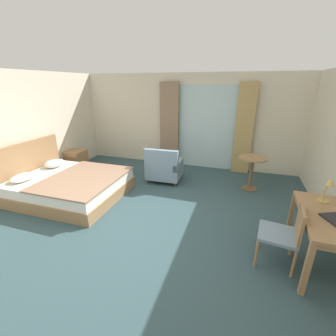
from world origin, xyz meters
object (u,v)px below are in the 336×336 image
(desk_chair, at_px, (285,232))
(desk_lamp, at_px, (329,186))
(armchair_by_window, at_px, (164,168))
(bed, at_px, (68,184))
(nightstand, at_px, (77,160))
(writing_desk, at_px, (329,222))
(round_cafe_table, at_px, (252,166))
(closed_book, at_px, (336,219))

(desk_chair, height_order, desk_lamp, desk_lamp)
(desk_lamp, bearing_deg, armchair_by_window, 149.47)
(bed, height_order, nightstand, bed)
(nightstand, distance_m, desk_chair, 5.30)
(bed, xyz_separation_m, desk_lamp, (4.49, -0.33, 0.75))
(writing_desk, height_order, armchair_by_window, armchair_by_window)
(armchair_by_window, height_order, round_cafe_table, armchair_by_window)
(round_cafe_table, bearing_deg, nightstand, -177.88)
(nightstand, xyz_separation_m, writing_desk, (5.34, -1.96, 0.38))
(bed, height_order, round_cafe_table, bed)
(nightstand, xyz_separation_m, closed_book, (5.36, -2.07, 0.49))
(nightstand, relative_size, closed_book, 2.00)
(bed, relative_size, writing_desk, 1.75)
(desk_lamp, relative_size, armchair_by_window, 0.47)
(desk_lamp, relative_size, round_cafe_table, 0.54)
(armchair_by_window, xyz_separation_m, round_cafe_table, (1.97, 0.20, 0.21))
(desk_chair, relative_size, desk_lamp, 2.11)
(armchair_by_window, bearing_deg, closed_book, -35.86)
(bed, height_order, desk_lamp, desk_lamp)
(nightstand, bearing_deg, writing_desk, -20.19)
(desk_chair, relative_size, round_cafe_table, 1.13)
(bed, xyz_separation_m, nightstand, (-0.86, 1.35, 0.02))
(desk_lamp, bearing_deg, writing_desk, -90.65)
(desk_lamp, distance_m, closed_book, 0.46)
(closed_book, bearing_deg, desk_chair, 155.73)
(bed, xyz_separation_m, desk_chair, (4.02, -0.73, 0.23))
(nightstand, distance_m, desk_lamp, 5.65)
(nightstand, distance_m, armchair_by_window, 2.55)
(writing_desk, distance_m, closed_book, 0.15)
(bed, relative_size, closed_book, 8.12)
(nightstand, xyz_separation_m, desk_lamp, (5.34, -1.68, 0.74))
(desk_chair, bearing_deg, nightstand, 156.91)
(nightstand, distance_m, round_cafe_table, 4.52)
(nightstand, xyz_separation_m, armchair_by_window, (2.54, -0.03, 0.07))
(desk_lamp, xyz_separation_m, round_cafe_table, (-0.83, 1.85, -0.46))
(armchair_by_window, bearing_deg, writing_desk, -34.66)
(bed, xyz_separation_m, round_cafe_table, (3.65, 1.52, 0.29))
(closed_book, bearing_deg, writing_desk, 76.02)
(nightstand, relative_size, desk_lamp, 1.33)
(desk_chair, height_order, armchair_by_window, armchair_by_window)
(writing_desk, height_order, closed_book, closed_book)
(writing_desk, xyz_separation_m, armchair_by_window, (-2.80, 1.93, -0.31))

